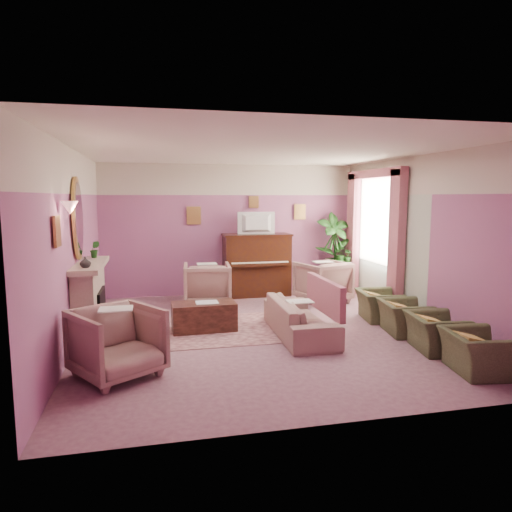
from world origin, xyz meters
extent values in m
cube|color=#895D6B|center=(0.00, 0.00, 0.00)|extent=(5.50, 6.00, 0.01)
cube|color=white|center=(0.00, 0.00, 2.80)|extent=(5.50, 6.00, 0.01)
cube|color=#7E4A7D|center=(0.00, 3.00, 1.40)|extent=(5.50, 0.02, 2.80)
cube|color=#7E4A7D|center=(0.00, -3.00, 1.40)|extent=(5.50, 0.02, 2.80)
cube|color=#7E4A7D|center=(-2.75, 0.00, 1.40)|extent=(0.02, 6.00, 2.80)
cube|color=#7E4A7D|center=(2.75, 0.00, 1.40)|extent=(0.02, 6.00, 2.80)
cube|color=beige|center=(0.00, 2.99, 2.47)|extent=(5.50, 0.01, 0.65)
cube|color=beige|center=(2.73, 1.30, 1.07)|extent=(0.01, 3.00, 2.15)
cube|color=tan|center=(-2.59, 0.20, 0.55)|extent=(0.30, 1.40, 1.10)
cube|color=black|center=(-2.49, 0.20, 0.40)|extent=(0.18, 0.72, 0.68)
cube|color=#FF3F00|center=(-2.45, 0.20, 0.22)|extent=(0.06, 0.54, 0.10)
cube|color=tan|center=(-2.56, 0.20, 1.12)|extent=(0.40, 1.55, 0.07)
cube|color=tan|center=(-2.39, 0.20, 0.01)|extent=(0.55, 1.50, 0.02)
ellipsoid|color=tan|center=(-2.70, 0.20, 1.80)|extent=(0.04, 0.72, 1.20)
ellipsoid|color=silver|center=(-2.67, 0.20, 1.80)|extent=(0.01, 0.60, 1.06)
cone|color=#DD9286|center=(-2.62, -0.85, 1.98)|extent=(0.20, 0.20, 0.16)
cube|color=#35180D|center=(0.50, 2.68, 0.65)|extent=(1.40, 0.60, 1.30)
cube|color=#35180D|center=(0.50, 2.33, 0.72)|extent=(1.30, 0.12, 0.06)
cube|color=#F3EACC|center=(0.50, 2.33, 0.76)|extent=(1.20, 0.08, 0.02)
cube|color=#35180D|center=(0.50, 2.68, 1.31)|extent=(1.45, 0.65, 0.04)
imported|color=black|center=(0.50, 2.63, 1.60)|extent=(0.80, 0.12, 0.48)
cube|color=tan|center=(-0.80, 2.96, 1.72)|extent=(0.30, 0.03, 0.38)
cube|color=tan|center=(1.55, 2.96, 1.78)|extent=(0.26, 0.03, 0.34)
cube|color=tan|center=(0.50, 2.96, 2.00)|extent=(0.22, 0.03, 0.26)
cube|color=tan|center=(-2.71, -1.20, 1.72)|extent=(0.03, 0.28, 0.36)
cube|color=beige|center=(2.70, 1.55, 1.70)|extent=(0.03, 1.40, 1.80)
cube|color=#A75766|center=(2.62, 0.63, 1.30)|extent=(0.16, 0.34, 2.60)
cube|color=#A75766|center=(2.62, 2.47, 1.30)|extent=(0.16, 0.34, 2.60)
cube|color=#A75766|center=(2.62, 1.55, 2.56)|extent=(0.16, 2.20, 0.16)
imported|color=#1B4A16|center=(-2.55, 0.75, 1.29)|extent=(0.16, 0.16, 0.28)
imported|color=beige|center=(-2.55, -0.30, 1.23)|extent=(0.16, 0.16, 0.16)
cube|color=#9B6568|center=(-0.72, 0.27, 0.01)|extent=(2.51, 1.81, 0.01)
cube|color=#3C1E16|center=(-0.89, 0.28, 0.23)|extent=(1.01, 0.53, 0.45)
cube|color=silver|center=(-0.84, 0.28, 0.46)|extent=(0.35, 0.28, 0.01)
imported|color=#9E786D|center=(0.51, -0.29, 0.38)|extent=(0.62, 1.86, 0.75)
cube|color=#A75766|center=(0.91, -0.29, 0.60)|extent=(0.09, 1.41, 0.52)
imported|color=#9E786D|center=(-0.64, 2.00, 0.46)|extent=(0.88, 0.88, 0.92)
imported|color=#9E786D|center=(1.66, 1.76, 0.46)|extent=(0.88, 0.88, 0.92)
imported|color=#9E786D|center=(-2.09, -1.37, 0.46)|extent=(0.88, 0.88, 0.92)
imported|color=#464C2E|center=(2.12, -2.18, 0.34)|extent=(0.55, 0.78, 0.68)
imported|color=#464C2E|center=(2.12, -1.36, 0.34)|extent=(0.55, 0.78, 0.68)
imported|color=#464C2E|center=(2.12, -0.54, 0.34)|extent=(0.55, 0.78, 0.68)
imported|color=#464C2E|center=(2.12, 0.28, 0.34)|extent=(0.55, 0.78, 0.68)
cylinder|color=white|center=(2.36, 2.50, 0.35)|extent=(0.52, 0.52, 0.70)
imported|color=#1B4A16|center=(2.36, 2.50, 0.87)|extent=(0.30, 0.30, 0.34)
imported|color=#1B4A16|center=(2.48, 2.40, 0.84)|extent=(0.16, 0.16, 0.28)
cylinder|color=#A0614A|center=(2.22, 2.57, 0.17)|extent=(0.34, 0.34, 0.34)
imported|color=#1B4A16|center=(2.22, 2.57, 1.06)|extent=(0.76, 0.76, 1.44)
camera|label=1|loc=(-1.62, -6.77, 2.11)|focal=32.00mm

